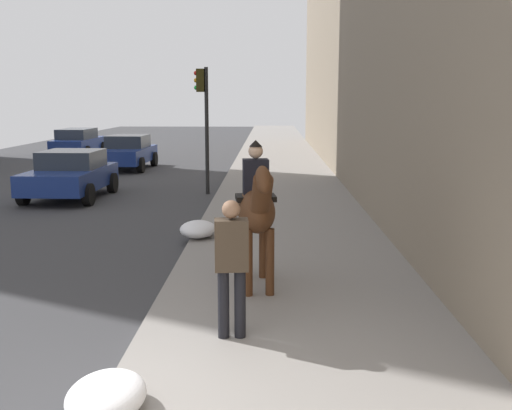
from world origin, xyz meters
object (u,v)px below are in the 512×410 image
traffic_light_near_curb (204,110)px  car_far_lane (78,141)px  mounted_horse_near (257,208)px  car_near_lane (127,152)px  car_mid_lane (70,174)px  pedestrian_greeting (231,260)px

traffic_light_near_curb → car_far_lane: bearing=32.2°
mounted_horse_near → car_far_lane: mounted_horse_near is taller
mounted_horse_near → car_near_lane: mounted_horse_near is taller
mounted_horse_near → car_far_lane: (22.69, 9.83, -0.61)m
car_near_lane → traffic_light_near_curb: bearing=32.5°
mounted_horse_near → traffic_light_near_curb: traffic_light_near_curb is taller
mounted_horse_near → car_far_lane: size_ratio=0.50×
mounted_horse_near → car_near_lane: 17.81m
mounted_horse_near → car_mid_lane: 10.81m
mounted_horse_near → pedestrian_greeting: (-1.98, 0.26, -0.27)m
mounted_horse_near → car_mid_lane: bearing=-154.5°
pedestrian_greeting → car_near_lane: size_ratio=0.42×
car_mid_lane → car_far_lane: 14.18m
car_far_lane → traffic_light_near_curb: 15.10m
traffic_light_near_curb → car_mid_lane: bearing=103.0°
car_near_lane → car_far_lane: same height
pedestrian_greeting → car_far_lane: 26.47m
car_mid_lane → traffic_light_near_curb: traffic_light_near_curb is taller
mounted_horse_near → pedestrian_greeting: mounted_horse_near is taller
mounted_horse_near → traffic_light_near_curb: bearing=-176.7°
car_near_lane → car_far_lane: size_ratio=0.89×
car_far_lane → traffic_light_near_curb: bearing=-147.2°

